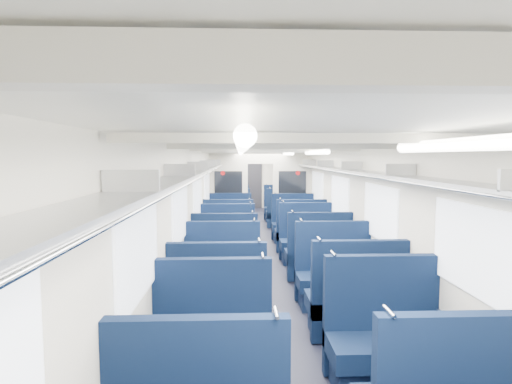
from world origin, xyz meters
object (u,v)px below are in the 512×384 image
seat_12 (225,259)px  seat_13 (318,258)px  seat_6 (212,351)px  seat_20 (231,215)px  seat_21 (285,215)px  seat_8 (218,309)px  seat_18 (230,226)px  seat_17 (300,235)px  seat_19 (294,226)px  seat_23 (281,210)px  seat_10 (222,279)px  seat_7 (385,345)px  seat_11 (334,279)px  seat_14 (227,246)px  seat_16 (229,235)px  seat_22 (232,210)px  seat_15 (307,243)px  seat_9 (355,306)px  bulkhead (260,192)px  end_door (253,185)px

seat_12 → seat_13: bearing=2.3°
seat_6 → seat_20: size_ratio=1.00×
seat_13 → seat_21: same height
seat_8 → seat_12: size_ratio=1.00×
seat_12 → seat_13: same height
seat_18 → seat_20: (0.00, 1.84, 0.00)m
seat_17 → seat_19: bearing=90.0°
seat_12 → seat_20: bearing=90.0°
seat_12 → seat_23: size_ratio=1.00×
seat_10 → seat_13: size_ratio=1.00×
seat_8 → seat_17: bearing=70.1°
seat_10 → seat_12: 1.17m
seat_17 → seat_21: same height
seat_7 → seat_21: 8.82m
seat_11 → seat_14: (-1.66, 2.33, 0.00)m
seat_10 → seat_17: size_ratio=1.00×
seat_16 → seat_22: same height
seat_7 → seat_23: bearing=90.0°
seat_12 → seat_19: size_ratio=1.00×
seat_8 → seat_20: size_ratio=1.00×
seat_8 → seat_15: 4.00m
seat_6 → seat_17: (1.66, 5.63, 0.00)m
seat_21 → seat_6: bearing=-100.6°
seat_10 → seat_11: size_ratio=1.00×
seat_9 → seat_10: 2.02m
seat_14 → seat_8: bearing=-90.0°
seat_15 → seat_21: 4.20m
seat_14 → seat_11: bearing=-54.6°
seat_9 → seat_18: (-1.66, 5.89, 0.00)m
bulkhead → seat_13: 4.21m
seat_19 → seat_15: bearing=-90.0°
bulkhead → seat_9: (0.83, -6.43, -0.84)m
seat_7 → seat_21: same height
seat_6 → end_door: bearing=86.5°
seat_10 → seat_11: bearing=-2.0°
end_door → seat_22: end_door is taller
seat_7 → seat_10: bearing=127.2°
seat_10 → seat_7: bearing=-52.8°
seat_15 → seat_19: 2.12m
seat_12 → seat_18: same height
seat_10 → seat_9: bearing=-34.7°
bulkhead → seat_9: bulkhead is taller
seat_12 → seat_8: bearing=-90.0°
seat_6 → seat_10: (0.00, 2.25, 0.00)m
seat_11 → seat_17: 3.44m
end_door → bulkhead: (-0.00, -6.20, 0.23)m
seat_6 → seat_9: (1.66, 1.10, 0.00)m
seat_19 → seat_12: bearing=-116.1°
seat_23 → seat_21: bearing=-90.0°
seat_6 → seat_19: size_ratio=1.00×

